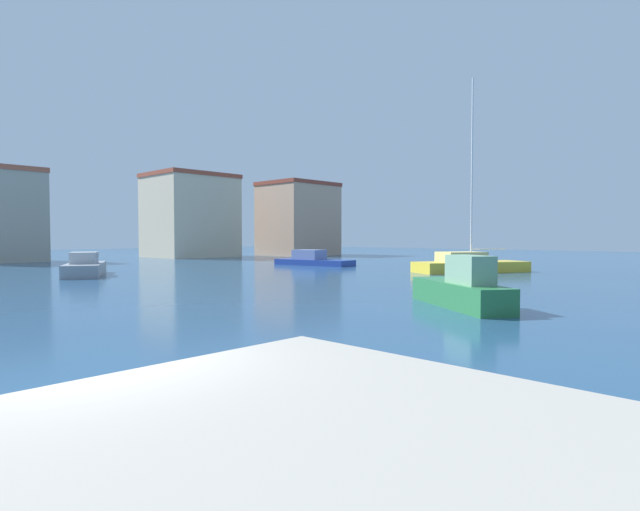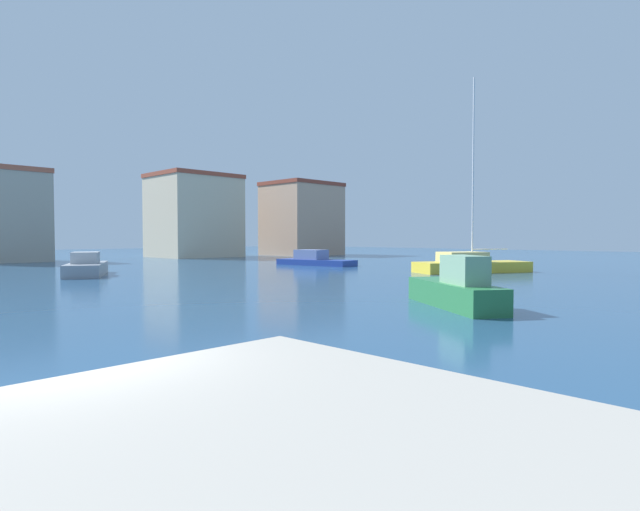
% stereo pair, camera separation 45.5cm
% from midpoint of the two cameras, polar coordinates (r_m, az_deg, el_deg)
% --- Properties ---
extents(water, '(160.00, 160.00, 0.00)m').
position_cam_midpoint_polar(water, '(32.06, -12.31, -2.47)').
color(water, navy).
rests_on(water, ground).
extents(sailboat_yellow_far_right, '(8.54, 6.22, 13.73)m').
position_cam_midpoint_polar(sailboat_yellow_far_right, '(37.92, 16.71, -0.91)').
color(sailboat_yellow_far_right, gold).
rests_on(sailboat_yellow_far_right, water).
extents(motorboat_grey_mid_harbor, '(4.81, 6.63, 1.54)m').
position_cam_midpoint_polar(motorboat_grey_mid_harbor, '(36.65, -24.27, -1.20)').
color(motorboat_grey_mid_harbor, gray).
rests_on(motorboat_grey_mid_harbor, water).
extents(motorboat_green_distant_north, '(4.13, 5.22, 1.88)m').
position_cam_midpoint_polar(motorboat_green_distant_north, '(18.96, 15.60, -3.66)').
color(motorboat_green_distant_north, '#28703D').
rests_on(motorboat_green_distant_north, water).
extents(motorboat_blue_distant_east, '(3.36, 7.57, 1.37)m').
position_cam_midpoint_polar(motorboat_blue_distant_east, '(45.56, -0.34, -0.48)').
color(motorboat_blue_distant_east, '#233D93').
rests_on(motorboat_blue_distant_east, water).
extents(warehouse_block, '(7.48, 6.44, 9.39)m').
position_cam_midpoint_polar(warehouse_block, '(59.93, -31.58, 3.87)').
color(warehouse_block, '#B2A893').
rests_on(warehouse_block, ground).
extents(yacht_club, '(9.65, 8.60, 10.28)m').
position_cam_midpoint_polar(yacht_club, '(65.84, -13.65, 4.33)').
color(yacht_club, beige).
rests_on(yacht_club, ground).
extents(harbor_office, '(9.23, 8.06, 9.94)m').
position_cam_midpoint_polar(harbor_office, '(70.54, -1.85, 4.10)').
color(harbor_office, tan).
rests_on(harbor_office, ground).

